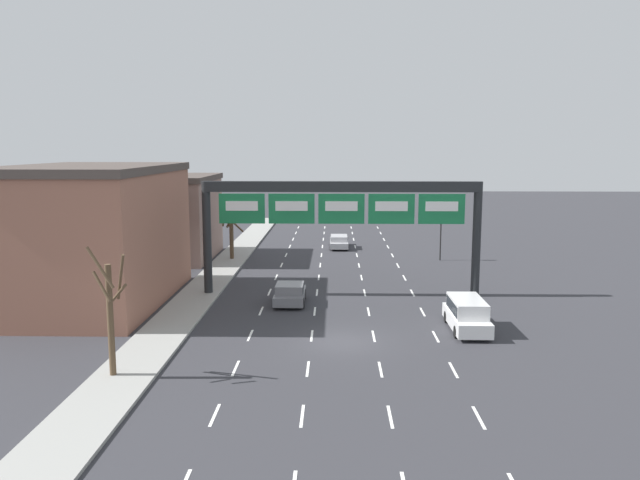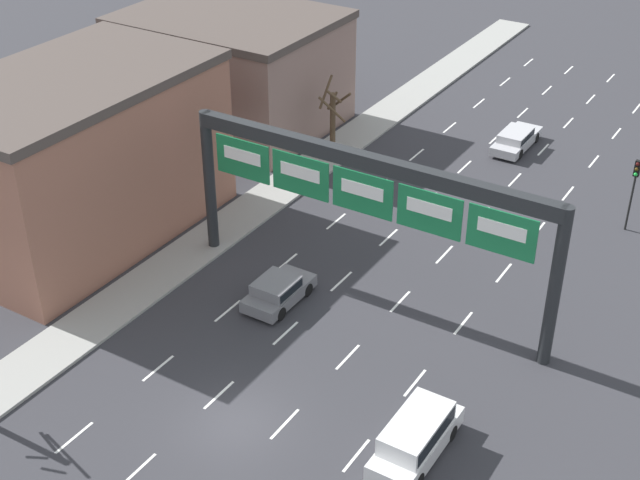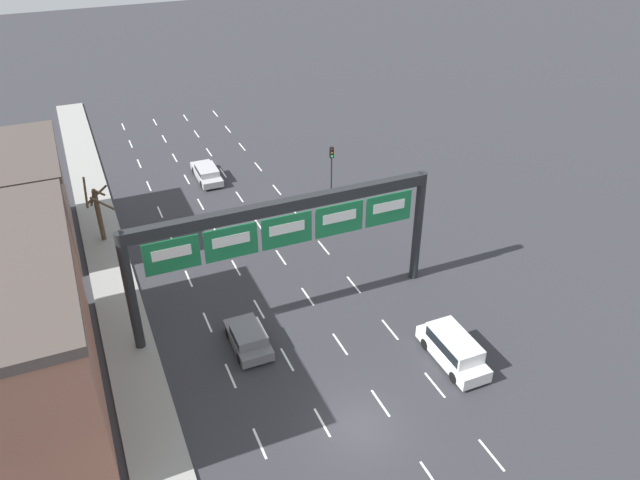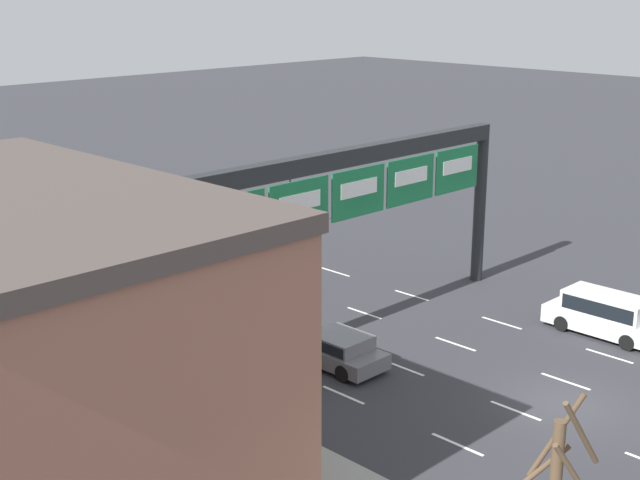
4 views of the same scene
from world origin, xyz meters
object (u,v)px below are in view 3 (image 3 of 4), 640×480
object	(u,v)px
car_grey	(248,338)
traffic_light_near_gantry	(332,161)
suv_white	(453,348)
sign_gantry	(285,228)
car_silver	(207,173)
tree_bare_second	(98,210)

from	to	relation	value
car_grey	traffic_light_near_gantry	distance (m)	20.07
suv_white	traffic_light_near_gantry	xyz separation A→B (m)	(2.12, 21.33, 2.01)
sign_gantry	car_grey	distance (m)	6.64
car_silver	traffic_light_near_gantry	distance (m)	11.38
car_silver	tree_bare_second	size ratio (longest dim) A/B	0.99
sign_gantry	suv_white	world-z (taller)	sign_gantry
traffic_light_near_gantry	tree_bare_second	distance (m)	18.51
sign_gantry	suv_white	size ratio (longest dim) A/B	3.83
car_grey	car_silver	bearing A→B (deg)	81.59
car_grey	suv_white	size ratio (longest dim) A/B	0.80
car_grey	tree_bare_second	world-z (taller)	tree_bare_second
traffic_light_near_gantry	sign_gantry	bearing A→B (deg)	-123.80
car_grey	suv_white	xyz separation A→B (m)	(10.12, -5.59, 0.27)
sign_gantry	traffic_light_near_gantry	size ratio (longest dim) A/B	4.47
car_silver	traffic_light_near_gantry	bearing A→B (deg)	-36.74
tree_bare_second	sign_gantry	bearing A→B (deg)	-53.71
sign_gantry	car_grey	bearing A→B (deg)	-144.21
sign_gantry	tree_bare_second	bearing A→B (deg)	126.29
sign_gantry	traffic_light_near_gantry	bearing A→B (deg)	56.20
traffic_light_near_gantry	suv_white	bearing A→B (deg)	-95.67
traffic_light_near_gantry	tree_bare_second	bearing A→B (deg)	-178.95
car_silver	sign_gantry	bearing A→B (deg)	-90.04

